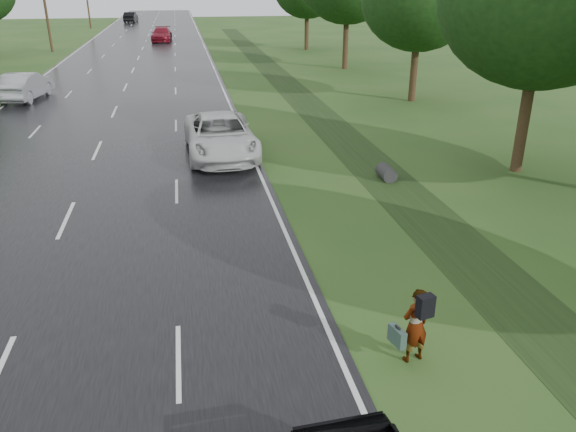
# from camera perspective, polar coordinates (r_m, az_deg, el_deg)

# --- Properties ---
(road) EXTENTS (14.00, 180.00, 0.04)m
(road) POSITION_cam_1_polar(r_m,az_deg,el_deg) (55.16, -15.14, 14.83)
(road) COLOR black
(road) RESTS_ON ground
(edge_stripe_east) EXTENTS (0.12, 180.00, 0.01)m
(edge_stripe_east) POSITION_cam_1_polar(r_m,az_deg,el_deg) (55.08, -7.89, 15.40)
(edge_stripe_east) COLOR silver
(edge_stripe_east) RESTS_ON road
(edge_stripe_west) EXTENTS (0.12, 180.00, 0.01)m
(edge_stripe_west) POSITION_cam_1_polar(r_m,az_deg,el_deg) (56.05, -22.22, 14.10)
(edge_stripe_west) COLOR silver
(edge_stripe_west) RESTS_ON road
(center_line) EXTENTS (0.12, 180.00, 0.01)m
(center_line) POSITION_cam_1_polar(r_m,az_deg,el_deg) (55.16, -15.14, 14.85)
(center_line) COLOR silver
(center_line) RESTS_ON road
(drainage_ditch) EXTENTS (2.20, 120.00, 0.56)m
(drainage_ditch) POSITION_cam_1_polar(r_m,az_deg,el_deg) (30.10, 4.26, 9.24)
(drainage_ditch) COLOR black
(drainage_ditch) RESTS_ON ground
(pedestrian) EXTENTS (0.83, 0.63, 1.64)m
(pedestrian) POSITION_cam_1_polar(r_m,az_deg,el_deg) (11.62, 12.76, -10.72)
(pedestrian) COLOR #A5998C
(pedestrian) RESTS_ON ground
(white_pickup) EXTENTS (3.07, 6.33, 1.73)m
(white_pickup) POSITION_cam_1_polar(r_m,az_deg,el_deg) (24.63, -6.88, 8.10)
(white_pickup) COLOR silver
(white_pickup) RESTS_ON road
(silver_sedan) EXTENTS (2.63, 5.44, 1.72)m
(silver_sedan) POSITION_cam_1_polar(r_m,az_deg,el_deg) (39.97, -25.16, 11.88)
(silver_sedan) COLOR #95969D
(silver_sedan) RESTS_ON road
(far_car_red) EXTENTS (2.57, 5.66, 1.61)m
(far_car_red) POSITION_cam_1_polar(r_m,az_deg,el_deg) (73.14, -12.72, 17.55)
(far_car_red) COLOR maroon
(far_car_red) RESTS_ON road
(far_car_dark) EXTENTS (2.26, 5.30, 1.70)m
(far_car_dark) POSITION_cam_1_polar(r_m,az_deg,el_deg) (106.45, -15.68, 18.88)
(far_car_dark) COLOR black
(far_car_dark) RESTS_ON road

